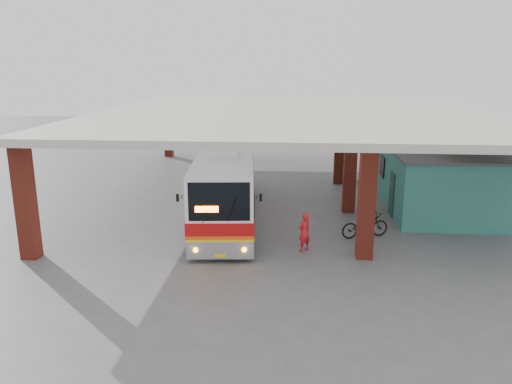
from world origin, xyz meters
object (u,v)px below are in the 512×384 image
object	(u,v)px
motorcycle	(365,225)
pedestrian	(304,232)
coach_bus	(227,182)
red_chair	(361,179)

from	to	relation	value
motorcycle	pedestrian	world-z (taller)	pedestrian
coach_bus	motorcycle	bearing A→B (deg)	-27.06
red_chair	motorcycle	bearing A→B (deg)	-111.81
coach_bus	red_chair	size ratio (longest dim) A/B	16.25
pedestrian	coach_bus	bearing A→B (deg)	-91.56
coach_bus	red_chair	bearing A→B (deg)	39.16
coach_bus	pedestrian	world-z (taller)	coach_bus
coach_bus	red_chair	distance (m)	10.15
coach_bus	red_chair	xyz separation A→B (m)	(7.18, 7.04, -1.37)
motorcycle	red_chair	bearing A→B (deg)	-25.78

